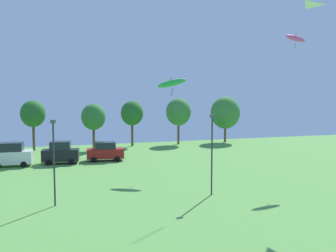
{
  "coord_description": "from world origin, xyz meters",
  "views": [
    {
      "loc": [
        -3.94,
        2.42,
        7.71
      ],
      "look_at": [
        -0.02,
        14.55,
        6.65
      ],
      "focal_mm": 38.0,
      "sensor_mm": 36.0,
      "label": 1
    }
  ],
  "objects": [
    {
      "name": "treeline_tree_6",
      "position": [
        23.66,
        56.37,
        4.98
      ],
      "size": [
        4.91,
        4.91,
        7.69
      ],
      "color": "brown",
      "rests_on": "ground"
    },
    {
      "name": "treeline_tree_3",
      "position": [
        1.51,
        54.16,
        4.78
      ],
      "size": [
        3.45,
        3.45,
        6.7
      ],
      "color": "brown",
      "rests_on": "ground"
    },
    {
      "name": "treeline_tree_4",
      "position": [
        7.67,
        56.47,
        5.1
      ],
      "size": [
        3.47,
        3.47,
        7.04
      ],
      "color": "brown",
      "rests_on": "ground"
    },
    {
      "name": "kite_flying_5",
      "position": [
        7.7,
        37.12,
        9.08
      ],
      "size": [
        3.13,
        1.55,
        1.98
      ],
      "color": "green"
    },
    {
      "name": "treeline_tree_5",
      "position": [
        15.32,
        56.52,
        5.21
      ],
      "size": [
        4.04,
        4.04,
        7.45
      ],
      "color": "brown",
      "rests_on": "ground"
    },
    {
      "name": "treeline_tree_2",
      "position": [
        -6.7,
        56.17,
        5.24
      ],
      "size": [
        3.46,
        3.46,
        7.17
      ],
      "color": "brown",
      "rests_on": "ground"
    },
    {
      "name": "kite_flying_0",
      "position": [
        16.73,
        25.8,
        14.14
      ],
      "size": [
        2.63,
        2.72,
        0.16
      ],
      "color": "white"
    },
    {
      "name": "parked_car_rightmost_in_row",
      "position": [
        1.89,
        44.97,
        1.12
      ],
      "size": [
        4.52,
        2.38,
        2.27
      ],
      "rotation": [
        0.0,
        0.0,
        -0.11
      ],
      "color": "maroon",
      "rests_on": "ground"
    },
    {
      "name": "light_post_0",
      "position": [
        7.73,
        27.42,
        3.57
      ],
      "size": [
        0.36,
        0.2,
        6.33
      ],
      "color": "#2D2D33",
      "rests_on": "ground"
    },
    {
      "name": "parked_car_third_from_left",
      "position": [
        -3.27,
        44.74,
        1.26
      ],
      "size": [
        4.28,
        2.5,
        2.58
      ],
      "rotation": [
        0.0,
        0.0,
        -0.14
      ],
      "color": "black",
      "rests_on": "ground"
    },
    {
      "name": "kite_flying_4",
      "position": [
        19.06,
        32.53,
        13.45
      ],
      "size": [
        2.43,
        0.69,
        1.51
      ],
      "color": "#E54C93"
    },
    {
      "name": "light_post_1",
      "position": [
        -3.99,
        28.23,
        3.45
      ],
      "size": [
        0.36,
        0.2,
        6.1
      ],
      "color": "#2D2D33",
      "rests_on": "ground"
    },
    {
      "name": "parked_car_second_from_left",
      "position": [
        -8.42,
        44.68,
        1.29
      ],
      "size": [
        4.4,
        2.36,
        2.66
      ],
      "rotation": [
        0.0,
        0.0,
        -0.08
      ],
      "color": "silver",
      "rests_on": "ground"
    }
  ]
}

